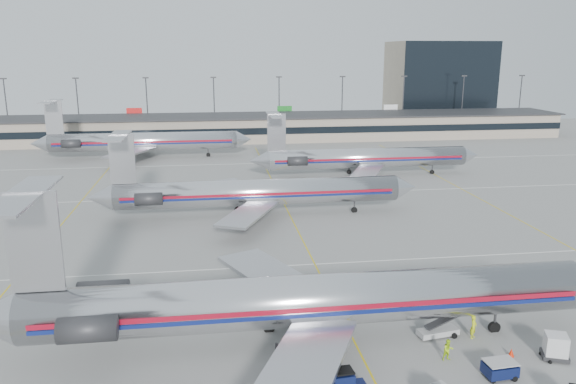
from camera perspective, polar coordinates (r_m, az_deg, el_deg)
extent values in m
plane|color=gray|center=(50.77, 4.86, -11.38)|extent=(260.00, 260.00, 0.00)
cube|color=silver|center=(59.75, 2.73, -7.32)|extent=(160.00, 0.15, 0.02)
cube|color=gray|center=(144.26, -3.78, 6.52)|extent=(160.00, 16.00, 6.00)
cube|color=black|center=(136.23, -3.52, 6.17)|extent=(160.00, 0.20, 1.60)
cube|color=#2D2D30|center=(143.89, -3.80, 7.75)|extent=(162.00, 17.00, 0.30)
cylinder|color=#38383D|center=(165.81, -26.68, 7.62)|extent=(0.30, 0.30, 15.00)
cube|color=#2D2D30|center=(165.33, -26.97, 10.23)|extent=(1.60, 0.40, 0.35)
cylinder|color=#38383D|center=(161.02, -20.55, 8.07)|extent=(0.30, 0.30, 15.00)
cube|color=#2D2D30|center=(160.53, -20.78, 10.76)|extent=(1.60, 0.40, 0.35)
cylinder|color=#38383D|center=(158.15, -14.11, 8.44)|extent=(0.30, 0.30, 15.00)
cube|color=#2D2D30|center=(157.65, -14.27, 11.18)|extent=(1.60, 0.40, 0.35)
cylinder|color=#38383D|center=(157.30, -7.50, 8.71)|extent=(0.30, 0.30, 15.00)
cube|color=#2D2D30|center=(156.80, -7.59, 11.47)|extent=(1.60, 0.40, 0.35)
cylinder|color=#38383D|center=(158.51, -0.91, 8.86)|extent=(0.30, 0.30, 15.00)
cube|color=#2D2D30|center=(158.01, -0.92, 11.61)|extent=(1.60, 0.40, 0.35)
cylinder|color=#38383D|center=(161.72, 5.51, 8.90)|extent=(0.30, 0.30, 15.00)
cube|color=#2D2D30|center=(161.23, 5.57, 11.59)|extent=(1.60, 0.40, 0.35)
cylinder|color=#38383D|center=(166.82, 11.61, 8.84)|extent=(0.30, 0.30, 15.00)
cube|color=#2D2D30|center=(166.34, 11.74, 11.44)|extent=(1.60, 0.40, 0.35)
cylinder|color=#38383D|center=(173.64, 17.28, 8.69)|extent=(0.30, 0.30, 15.00)
cube|color=#2D2D30|center=(173.19, 17.46, 11.19)|extent=(1.60, 0.40, 0.35)
cylinder|color=#38383D|center=(182.00, 22.47, 8.48)|extent=(0.30, 0.30, 15.00)
cube|color=#2D2D30|center=(181.56, 22.70, 10.86)|extent=(1.60, 0.40, 0.35)
cube|color=tan|center=(187.50, 15.03, 10.73)|extent=(30.00, 20.00, 25.00)
cylinder|color=silver|center=(42.85, 2.66, -10.92)|extent=(41.99, 3.88, 3.88)
cube|color=maroon|center=(41.06, 3.17, -11.85)|extent=(39.89, 0.05, 0.37)
cube|color=navy|center=(41.24, 3.16, -12.38)|extent=(39.89, 0.05, 0.29)
cube|color=#AFAFB4|center=(49.64, -1.35, -8.63)|extent=(9.76, 14.23, 0.34)
cube|color=#AFAFB4|center=(36.64, 1.47, -17.42)|extent=(9.76, 14.23, 0.34)
cube|color=#AFAFB4|center=(41.95, -24.41, -4.68)|extent=(3.57, 0.26, 7.14)
cube|color=#AFAFB4|center=(41.17, -25.30, -0.25)|extent=(2.52, 11.02, 0.19)
cylinder|color=#2D2D30|center=(45.60, -18.22, -9.63)|extent=(3.78, 1.78, 1.78)
cylinder|color=#2D2D30|center=(40.28, -19.69, -13.00)|extent=(3.78, 1.78, 1.78)
cylinder|color=#2D2D30|center=(48.76, 20.26, -12.25)|extent=(0.21, 0.21, 1.73)
cylinder|color=#2D2D30|center=(41.52, -1.17, -16.16)|extent=(0.21, 0.21, 1.73)
cylinder|color=#2D2D30|center=(45.91, -1.95, -13.02)|extent=(0.21, 0.21, 1.73)
cylinder|color=black|center=(48.98, 20.21, -12.77)|extent=(0.94, 0.31, 0.94)
cylinder|color=silver|center=(75.88, -2.97, -0.04)|extent=(38.10, 3.52, 3.52)
cone|color=silver|center=(80.27, 11.82, 0.46)|extent=(3.05, 3.52, 3.52)
cone|color=#AFAFB4|center=(76.97, -18.56, -0.56)|extent=(3.43, 3.52, 3.52)
cube|color=maroon|center=(74.13, -2.85, -0.26)|extent=(36.19, 0.05, 0.33)
cube|color=navy|center=(74.23, -2.85, -0.54)|extent=(36.19, 0.05, 0.27)
cube|color=#AFAFB4|center=(82.44, -4.70, 0.39)|extent=(8.86, 12.91, 0.30)
cube|color=#AFAFB4|center=(69.57, -4.03, -2.17)|extent=(8.86, 12.91, 0.30)
cube|color=#AFAFB4|center=(75.40, -16.50, 3.20)|extent=(3.24, 0.24, 6.48)
cube|color=#AFAFB4|center=(74.96, -16.88, 5.48)|extent=(2.29, 10.00, 0.17)
cylinder|color=#2D2D30|center=(78.58, -13.59, 0.29)|extent=(3.43, 1.62, 1.62)
cylinder|color=#2D2D30|center=(73.34, -13.97, -0.71)|extent=(3.43, 1.62, 1.62)
cylinder|color=#2D2D30|center=(78.77, 6.76, -1.50)|extent=(0.19, 0.19, 1.57)
cylinder|color=#2D2D30|center=(74.16, -4.99, -2.44)|extent=(0.19, 0.19, 1.57)
cylinder|color=#2D2D30|center=(78.55, -5.17, -1.51)|extent=(0.19, 0.19, 1.57)
cylinder|color=black|center=(78.90, 6.75, -1.82)|extent=(0.86, 0.29, 0.86)
cylinder|color=silver|center=(101.83, 8.12, 3.45)|extent=(35.82, 3.49, 3.49)
cone|color=silver|center=(108.79, 18.02, 3.57)|extent=(3.02, 3.49, 3.49)
cone|color=#AFAFB4|center=(98.26, -2.96, 3.18)|extent=(3.39, 3.49, 3.49)
cube|color=maroon|center=(100.15, 8.39, 3.34)|extent=(34.03, 0.05, 0.33)
cube|color=navy|center=(100.22, 8.39, 3.13)|extent=(34.03, 0.05, 0.26)
cube|color=#AFAFB4|center=(107.78, 6.17, 3.58)|extent=(8.77, 12.78, 0.30)
cube|color=#AFAFB4|center=(95.28, 8.09, 2.14)|extent=(8.77, 12.78, 0.30)
cube|color=#AFAFB4|center=(97.77, -1.17, 6.09)|extent=(3.21, 0.24, 6.41)
cube|color=#AFAFB4|center=(97.37, -1.35, 7.84)|extent=(2.26, 9.90, 0.17)
cylinder|color=#2D2D30|center=(101.57, 0.51, 3.72)|extent=(3.39, 1.60, 1.60)
cylinder|color=#2D2D30|center=(96.35, 0.99, 3.16)|extent=(3.39, 1.60, 1.60)
cylinder|color=#2D2D30|center=(106.33, 14.44, 2.20)|extent=(0.19, 0.19, 1.56)
cylinder|color=#2D2D30|center=(99.44, 6.86, 1.75)|extent=(0.19, 0.19, 1.56)
cylinder|color=#2D2D30|center=(103.72, 6.22, 2.28)|extent=(0.19, 0.19, 1.56)
cylinder|color=black|center=(106.42, 14.42, 1.97)|extent=(0.85, 0.28, 0.85)
cylinder|color=silver|center=(121.89, -14.37, 4.99)|extent=(38.44, 3.74, 3.74)
cone|color=silver|center=(121.35, -4.51, 5.35)|extent=(3.24, 3.74, 3.74)
cone|color=#AFAFB4|center=(125.98, -23.94, 4.51)|extent=(3.64, 3.74, 3.74)
cube|color=maroon|center=(120.02, -14.46, 4.93)|extent=(36.52, 0.05, 0.35)
cube|color=navy|center=(120.08, -14.45, 4.74)|extent=(36.52, 0.05, 0.28)
cube|color=#AFAFB4|center=(129.23, -14.91, 5.00)|extent=(9.41, 13.71, 0.32)
cube|color=#AFAFB4|center=(115.36, -15.70, 3.91)|extent=(9.41, 13.71, 0.32)
cube|color=#AFAFB4|center=(124.44, -22.70, 7.00)|extent=(3.44, 0.25, 6.88)
cube|color=#AFAFB4|center=(124.23, -22.98, 8.47)|extent=(2.43, 10.62, 0.18)
cylinder|color=#2D2D30|center=(127.01, -20.62, 5.02)|extent=(3.64, 1.72, 1.72)
cylinder|color=#2D2D30|center=(121.45, -21.19, 4.60)|extent=(3.64, 1.72, 1.72)
cylinder|color=#2D2D30|center=(121.57, -8.11, 3.98)|extent=(0.20, 0.20, 1.67)
cylinder|color=#2D2D30|center=(120.33, -15.85, 3.48)|extent=(0.20, 0.20, 1.67)
cylinder|color=#2D2D30|center=(125.07, -15.56, 3.88)|extent=(0.20, 0.20, 1.67)
cylinder|color=black|center=(121.65, -8.10, 3.75)|extent=(0.91, 0.30, 0.91)
cube|color=#0A1239|center=(38.07, 5.56, -18.49)|extent=(1.47, 1.26, 1.03)
cube|color=black|center=(37.71, 5.59, -17.61)|extent=(1.41, 1.20, 0.09)
cube|color=#0A1239|center=(42.86, 20.72, -16.49)|extent=(2.24, 1.62, 0.79)
cube|color=#A3A3A3|center=(42.59, 20.79, -15.83)|extent=(2.24, 1.62, 0.07)
cylinder|color=black|center=(43.88, 21.22, -16.41)|extent=(0.40, 0.16, 0.40)
cylinder|color=black|center=(42.97, 22.04, -17.18)|extent=(0.40, 0.16, 0.40)
cylinder|color=black|center=(43.18, 19.31, -16.75)|extent=(0.40, 0.16, 0.40)
cylinder|color=black|center=(42.26, 20.10, -17.55)|extent=(0.40, 0.16, 0.40)
cube|color=#2D2D30|center=(46.82, 25.45, -14.76)|extent=(2.22, 2.05, 0.30)
cube|color=silver|center=(46.42, 25.57, -13.78)|extent=(1.91, 1.85, 1.50)
cylinder|color=black|center=(47.68, 25.76, -14.44)|extent=(0.24, 0.12, 0.24)
cylinder|color=black|center=(46.82, 26.59, -15.08)|extent=(0.24, 0.12, 0.24)
cylinder|color=black|center=(46.96, 24.28, -14.73)|extent=(0.24, 0.12, 0.24)
cylinder|color=black|center=(46.09, 25.09, -15.38)|extent=(0.24, 0.12, 0.24)
cube|color=#A3A3A3|center=(46.89, 14.98, -13.55)|extent=(3.38, 1.68, 0.45)
cube|color=#2D2D30|center=(46.63, 15.69, -12.34)|extent=(3.37, 1.33, 1.16)
cylinder|color=black|center=(47.81, 16.06, -13.31)|extent=(0.45, 0.14, 0.45)
cylinder|color=black|center=(47.01, 16.55, -13.83)|extent=(0.45, 0.14, 0.45)
cylinder|color=black|center=(46.96, 13.38, -13.65)|extent=(0.45, 0.14, 0.45)
cylinder|color=black|center=(46.15, 13.83, -14.20)|extent=(0.45, 0.14, 0.45)
imported|color=#C9DA14|center=(47.23, 18.32, -12.87)|extent=(0.80, 0.81, 1.88)
imported|color=#B7E715|center=(43.68, 15.96, -15.17)|extent=(0.84, 0.68, 1.64)
cone|color=red|center=(45.87, 21.73, -14.91)|extent=(0.56, 0.56, 0.62)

